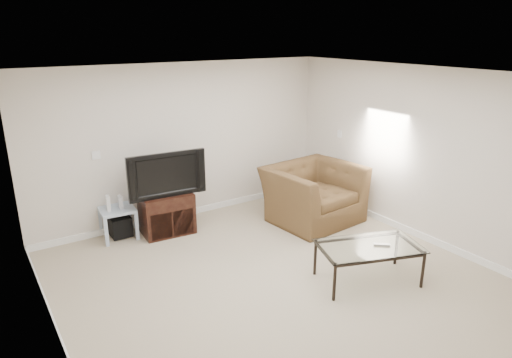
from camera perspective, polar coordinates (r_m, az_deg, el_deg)
floor at (r=5.82m, az=2.44°, el=-12.44°), size 5.00×5.00×0.00m
ceiling at (r=5.03m, az=2.83°, el=12.89°), size 5.00×5.00×0.00m
wall_back at (r=7.38m, az=-8.85°, el=4.55°), size 5.00×0.02×2.50m
wall_left at (r=4.42m, az=-24.87°, el=-6.42°), size 0.02×5.00×2.50m
wall_right at (r=7.00m, az=19.46°, el=2.97°), size 0.02×5.00×2.50m
plate_back at (r=6.93m, az=-19.37°, el=2.83°), size 0.12×0.02×0.12m
plate_right_switch at (r=8.03m, az=10.39°, el=5.56°), size 0.02×0.09×0.13m
plate_right_outlet at (r=8.08m, az=11.46°, el=-1.44°), size 0.02×0.08×0.12m
tv_stand at (r=7.06m, az=-11.09°, el=-4.21°), size 0.79×0.58×0.63m
dvd_player at (r=6.95m, az=-11.08°, el=-2.73°), size 0.46×0.34×0.06m
television at (r=6.82m, az=-11.33°, el=0.74°), size 1.09×0.30×0.67m
side_table at (r=7.10m, az=-16.84°, el=-5.26°), size 0.52×0.52×0.47m
subwoofer at (r=7.15m, az=-16.60°, el=-5.67°), size 0.30×0.30×0.30m
game_console at (r=6.94m, az=-18.00°, el=-2.90°), size 0.07×0.16×0.21m
game_case at (r=6.97m, az=-16.58°, el=-2.79°), size 0.06×0.14×0.18m
recliner at (r=7.34m, az=7.22°, el=-0.71°), size 1.46×1.02×1.21m
coffee_table at (r=5.84m, az=13.79°, el=-10.20°), size 1.38×1.05×0.48m
remote at (r=5.77m, az=15.47°, el=-7.90°), size 0.18×0.16×0.02m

